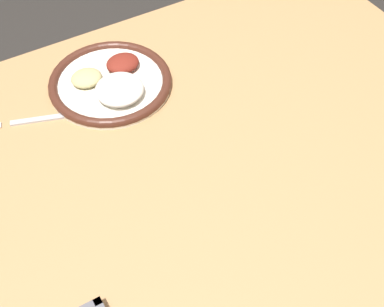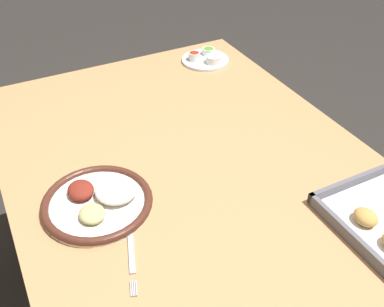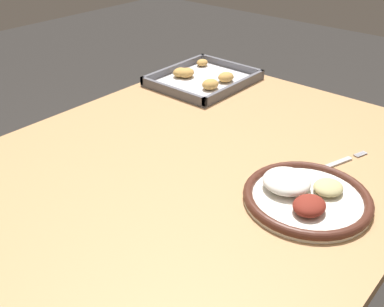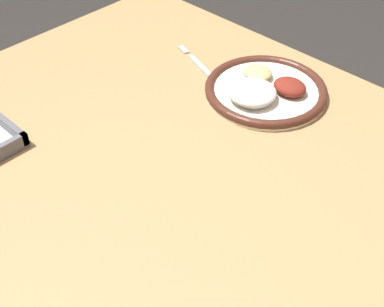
# 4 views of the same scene
# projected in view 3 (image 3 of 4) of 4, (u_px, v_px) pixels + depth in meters

# --- Properties ---
(dining_table) EXTENTS (1.25, 0.93, 0.72)m
(dining_table) POSITION_uv_depth(u_px,v_px,m) (187.00, 201.00, 1.08)
(dining_table) COLOR #AD7F51
(dining_table) RESTS_ON ground_plane
(dinner_plate) EXTENTS (0.26, 0.26, 0.05)m
(dinner_plate) POSITION_uv_depth(u_px,v_px,m) (305.00, 196.00, 0.91)
(dinner_plate) COLOR white
(dinner_plate) RESTS_ON dining_table
(fork) EXTENTS (0.18, 0.07, 0.00)m
(fork) POSITION_uv_depth(u_px,v_px,m) (334.00, 164.00, 1.04)
(fork) COLOR #B2B2B7
(fork) RESTS_ON dining_table
(baking_tray) EXTENTS (0.32, 0.27, 0.04)m
(baking_tray) POSITION_uv_depth(u_px,v_px,m) (203.00, 79.00, 1.48)
(baking_tray) COLOR #595960
(baking_tray) RESTS_ON dining_table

